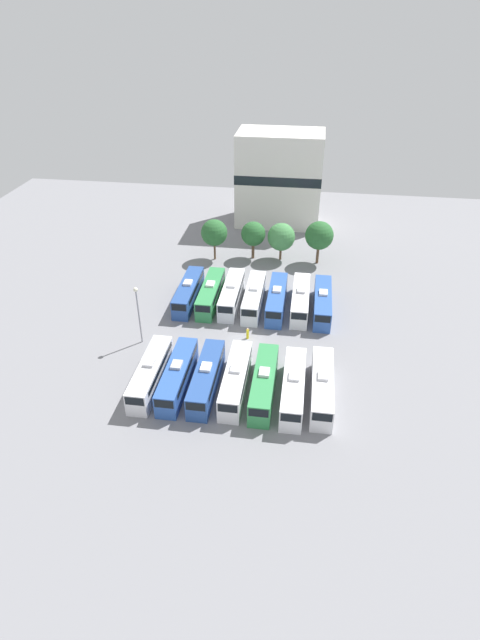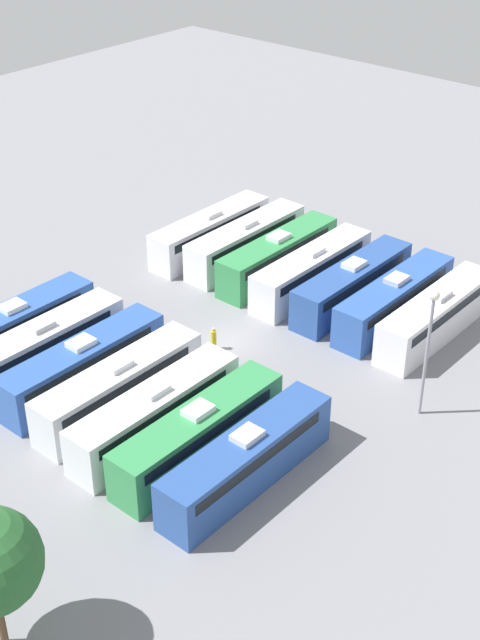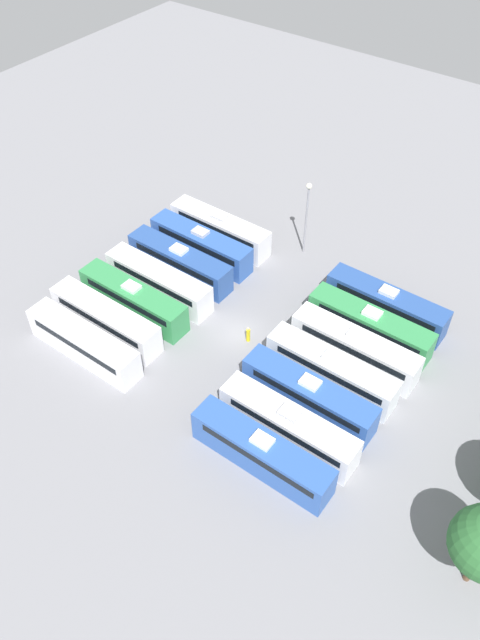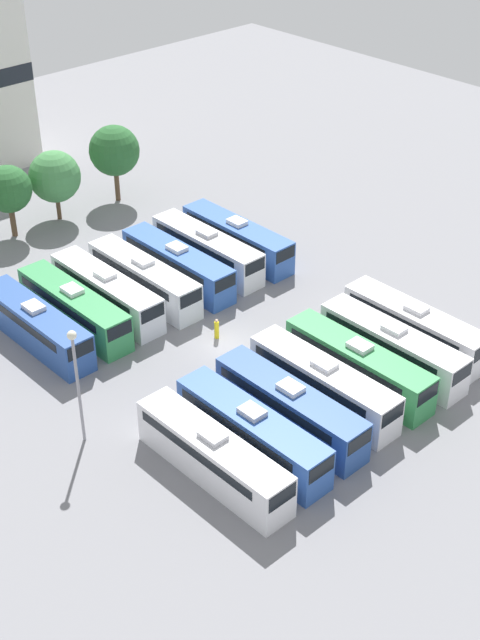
% 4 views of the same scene
% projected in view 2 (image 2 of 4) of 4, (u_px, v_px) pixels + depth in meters
% --- Properties ---
extents(ground_plane, '(128.88, 128.88, 0.00)m').
position_uv_depth(ground_plane, '(227.00, 343.00, 60.40)').
color(ground_plane, gray).
extents(bus_0, '(2.49, 11.78, 3.41)m').
position_uv_depth(bus_0, '(436.00, 315.00, 60.32)').
color(bus_0, silver).
rests_on(bus_0, ground_plane).
extents(bus_1, '(2.49, 11.78, 3.41)m').
position_uv_depth(bus_1, '(394.00, 299.00, 62.14)').
color(bus_1, '#2D56A8').
rests_on(bus_1, ground_plane).
extents(bus_2, '(2.49, 11.78, 3.41)m').
position_uv_depth(bus_2, '(352.00, 284.00, 64.04)').
color(bus_2, '#284C93').
rests_on(bus_2, ground_plane).
extents(bus_3, '(2.49, 11.78, 3.41)m').
position_uv_depth(bus_3, '(312.00, 270.00, 65.83)').
color(bus_3, silver).
rests_on(bus_3, ground_plane).
extents(bus_4, '(2.49, 11.78, 3.41)m').
position_uv_depth(bus_4, '(278.00, 255.00, 67.85)').
color(bus_4, '#338C4C').
rests_on(bus_4, ground_plane).
extents(bus_5, '(2.49, 11.78, 3.41)m').
position_uv_depth(bus_5, '(246.00, 241.00, 69.94)').
color(bus_5, white).
rests_on(bus_5, ground_plane).
extents(bus_6, '(2.49, 11.78, 3.41)m').
position_uv_depth(bus_6, '(210.00, 231.00, 71.41)').
color(bus_6, silver).
rests_on(bus_6, ground_plane).
extents(bus_7, '(2.49, 11.78, 3.41)m').
position_uv_depth(bus_7, '(247.00, 459.00, 47.54)').
color(bus_7, '#284C93').
rests_on(bus_7, ground_plane).
extents(bus_8, '(2.49, 11.78, 3.41)m').
position_uv_depth(bus_8, '(198.00, 433.00, 49.40)').
color(bus_8, '#338C4C').
rests_on(bus_8, ground_plane).
extents(bus_9, '(2.49, 11.78, 3.41)m').
position_uv_depth(bus_9, '(155.00, 412.00, 51.05)').
color(bus_9, silver).
rests_on(bus_9, ground_plane).
extents(bus_10, '(2.49, 11.78, 3.41)m').
position_uv_depth(bus_10, '(119.00, 386.00, 53.21)').
color(bus_10, silver).
rests_on(bus_10, ground_plane).
extents(bus_11, '(2.49, 11.78, 3.41)m').
position_uv_depth(bus_11, '(83.00, 364.00, 55.20)').
color(bus_11, '#2D56A8').
rests_on(bus_11, ground_plane).
extents(bus_12, '(2.49, 11.78, 3.41)m').
position_uv_depth(bus_12, '(43.00, 346.00, 56.98)').
color(bus_12, silver).
rests_on(bus_12, ground_plane).
extents(bus_13, '(2.49, 11.78, 3.41)m').
position_uv_depth(bus_13, '(15.00, 327.00, 58.97)').
color(bus_13, '#2D56A8').
rests_on(bus_13, ground_plane).
extents(worker_person, '(0.36, 0.36, 1.68)m').
position_uv_depth(worker_person, '(214.00, 339.00, 59.34)').
color(worker_person, gold).
rests_on(worker_person, ground_plane).
extents(light_pole, '(0.60, 0.60, 8.47)m').
position_uv_depth(light_pole, '(429.00, 333.00, 50.77)').
color(light_pole, gray).
rests_on(light_pole, ground_plane).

